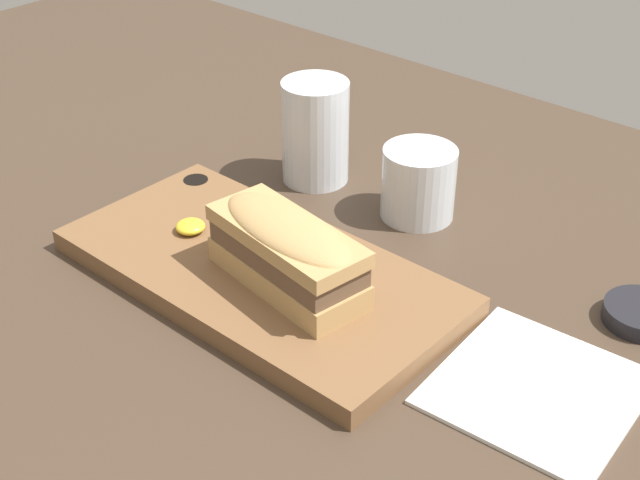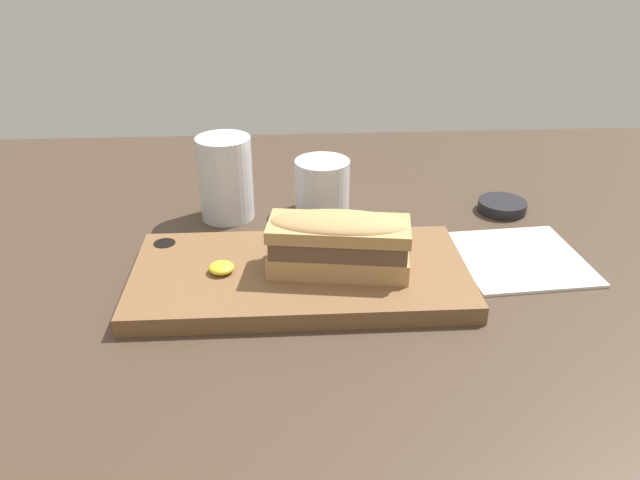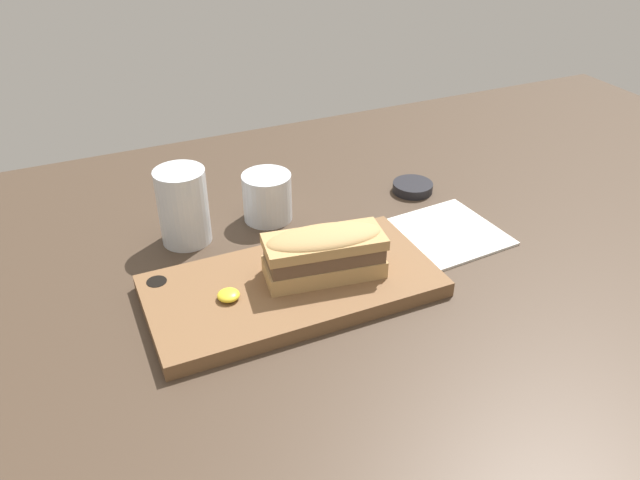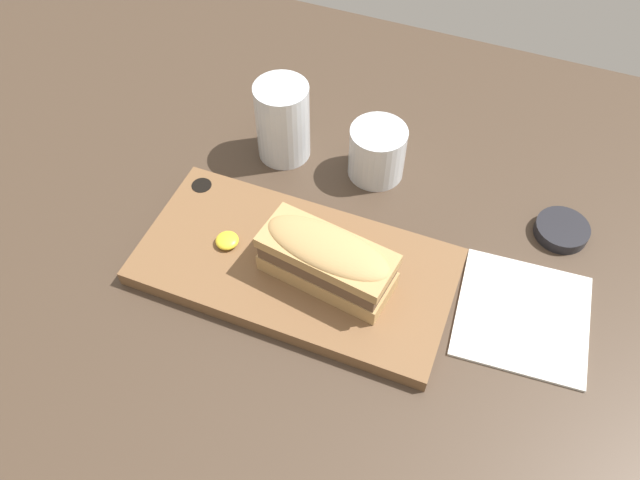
# 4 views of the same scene
# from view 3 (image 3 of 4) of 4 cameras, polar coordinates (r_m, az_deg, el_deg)

# --- Properties ---
(dining_table) EXTENTS (1.98, 1.02, 0.02)m
(dining_table) POSITION_cam_3_polar(r_m,az_deg,el_deg) (0.93, 0.61, -2.29)
(dining_table) COLOR #423326
(dining_table) RESTS_ON ground
(serving_board) EXTENTS (0.39, 0.19, 0.02)m
(serving_board) POSITION_cam_3_polar(r_m,az_deg,el_deg) (0.85, -2.59, -4.20)
(serving_board) COLOR brown
(serving_board) RESTS_ON dining_table
(sandwich) EXTENTS (0.17, 0.09, 0.07)m
(sandwich) POSITION_cam_3_polar(r_m,az_deg,el_deg) (0.83, 0.39, -1.04)
(sandwich) COLOR tan
(sandwich) RESTS_ON serving_board
(mustard_dollop) EXTENTS (0.03, 0.03, 0.01)m
(mustard_dollop) POSITION_cam_3_polar(r_m,az_deg,el_deg) (0.81, -8.37, -5.00)
(mustard_dollop) COLOR yellow
(mustard_dollop) RESTS_ON serving_board
(water_glass) EXTENTS (0.08, 0.08, 0.12)m
(water_glass) POSITION_cam_3_polar(r_m,az_deg,el_deg) (0.96, -12.35, 2.62)
(water_glass) COLOR silver
(water_glass) RESTS_ON dining_table
(wine_glass) EXTENTS (0.08, 0.08, 0.08)m
(wine_glass) POSITION_cam_3_polar(r_m,az_deg,el_deg) (1.01, -4.84, 3.85)
(wine_glass) COLOR silver
(wine_glass) RESTS_ON dining_table
(napkin) EXTENTS (0.17, 0.17, 0.00)m
(napkin) POSITION_cam_3_polar(r_m,az_deg,el_deg) (1.00, 11.59, 0.67)
(napkin) COLOR white
(napkin) RESTS_ON dining_table
(condiment_dish) EXTENTS (0.07, 0.07, 0.02)m
(condiment_dish) POSITION_cam_3_polar(r_m,az_deg,el_deg) (1.11, 8.47, 4.80)
(condiment_dish) COLOR black
(condiment_dish) RESTS_ON dining_table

